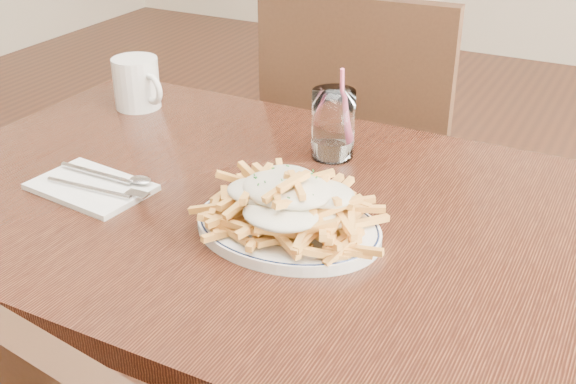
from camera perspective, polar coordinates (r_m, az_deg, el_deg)
The scene contains 8 objects.
table at distance 1.23m, azimuth -2.62°, elevation -3.70°, with size 1.20×0.80×0.75m.
chair_far at distance 1.82m, azimuth 6.01°, elevation 2.81°, with size 0.48×0.48×0.97m.
fries_plate at distance 1.08m, azimuth -0.00°, elevation -2.80°, with size 0.32×0.29×0.02m.
loaded_fries at distance 1.06m, azimuth -0.00°, elevation -0.41°, with size 0.29×0.25×0.08m.
napkin at distance 1.25m, azimuth -15.30°, elevation 0.38°, with size 0.20×0.13×0.01m, color white.
cutlery at distance 1.26m, azimuth -15.17°, elevation 0.83°, with size 0.21×0.08×0.01m.
water_glass at distance 1.31m, azimuth 3.58°, elevation 5.08°, with size 0.08×0.08×0.17m.
coffee_mug at distance 1.58m, azimuth -11.83°, elevation 8.41°, with size 0.13×0.10×0.11m.
Camera 1 is at (0.53, -0.90, 1.31)m, focal length 45.00 mm.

